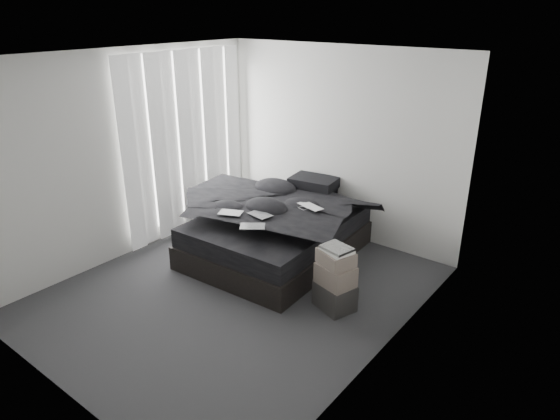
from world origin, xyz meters
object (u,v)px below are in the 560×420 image
Objects in this scene: side_stand at (219,212)px; box_lower at (335,296)px; laptop at (307,202)px; bed at (277,243)px.

side_stand is 1.56× the size of box_lower.
side_stand is 2.44m from box_lower.
laptop is 1.57m from side_stand.
side_stand is at bearing 176.68° from bed.
side_stand is at bearing 165.04° from box_lower.
laptop is 1.29m from box_lower.
side_stand reaches higher than bed.
box_lower is (0.87, -0.69, -0.67)m from laptop.
box_lower is at bearing -14.96° from side_stand.
side_stand reaches higher than box_lower.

